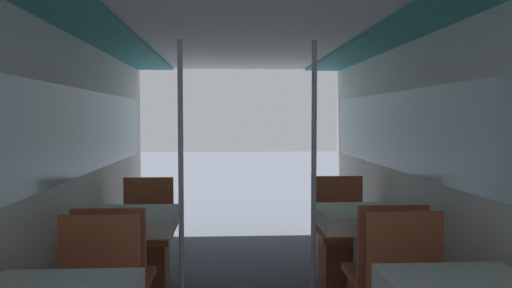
# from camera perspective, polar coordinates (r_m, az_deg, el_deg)

# --- Properties ---
(wall_left) EXTENTS (0.05, 6.50, 2.07)m
(wall_left) POSITION_cam_1_polar(r_m,az_deg,el_deg) (3.38, -22.89, -3.94)
(wall_left) COLOR silver
(wall_left) RESTS_ON ground_plane
(wall_right) EXTENTS (0.05, 6.50, 2.07)m
(wall_right) POSITION_cam_1_polar(r_m,az_deg,el_deg) (3.49, 21.18, -3.68)
(wall_right) COLOR silver
(wall_right) RESTS_ON ground_plane
(ceiling_panel) EXTENTS (2.58, 6.50, 0.07)m
(ceiling_panel) POSITION_cam_1_polar(r_m,az_deg,el_deg) (3.22, -0.47, 14.32)
(ceiling_panel) COLOR white
(ceiling_panel) RESTS_ON wall_left
(dining_table_left_1) EXTENTS (0.66, 0.66, 0.76)m
(dining_table_left_1) POSITION_cam_1_polar(r_m,az_deg,el_deg) (3.97, -13.91, -9.10)
(dining_table_left_1) COLOR #4C4C51
(dining_table_left_1) RESTS_ON ground_plane
(chair_left_far_1) EXTENTS (0.45, 0.45, 0.93)m
(chair_left_far_1) POSITION_cam_1_polar(r_m,az_deg,el_deg) (4.62, -12.46, -12.03)
(chair_left_far_1) COLOR brown
(chair_left_far_1) RESTS_ON ground_plane
(support_pole_left_1) EXTENTS (0.04, 0.04, 2.07)m
(support_pole_left_1) POSITION_cam_1_polar(r_m,az_deg,el_deg) (3.85, -8.58, -3.64)
(support_pole_left_1) COLOR silver
(support_pole_left_1) RESTS_ON ground_plane
(dining_table_right_1) EXTENTS (0.66, 0.66, 0.76)m
(dining_table_right_1) POSITION_cam_1_polar(r_m,az_deg,el_deg) (4.03, 11.81, -8.87)
(dining_table_right_1) COLOR #4C4C51
(dining_table_right_1) RESTS_ON ground_plane
(chair_right_far_1) EXTENTS (0.45, 0.45, 0.93)m
(chair_right_far_1) POSITION_cam_1_polar(r_m,az_deg,el_deg) (4.68, 9.83, -11.81)
(chair_right_far_1) COLOR brown
(chair_right_far_1) RESTS_ON ground_plane
(support_pole_right_1) EXTENTS (0.04, 0.04, 2.07)m
(support_pole_right_1) POSITION_cam_1_polar(r_m,az_deg,el_deg) (3.89, 6.62, -3.55)
(support_pole_right_1) COLOR silver
(support_pole_right_1) RESTS_ON ground_plane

